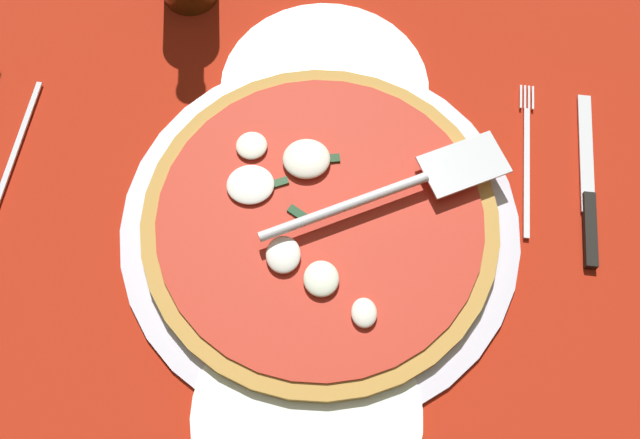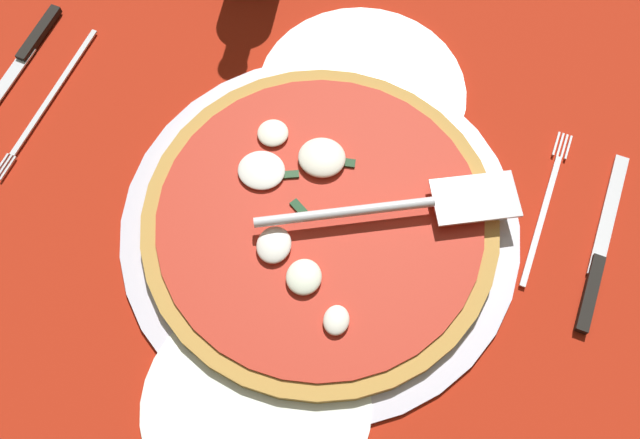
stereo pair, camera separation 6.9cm
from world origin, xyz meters
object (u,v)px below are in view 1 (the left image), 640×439
(pizza, at_px, (319,220))
(place_setting_far, at_px, (557,177))
(dinner_plate_left, at_px, (325,88))
(pizza_server, at_px, (395,189))
(dinner_plate_right, at_px, (307,415))

(pizza, xyz_separation_m, place_setting_far, (-0.05, 0.25, -0.01))
(pizza, relative_size, place_setting_far, 1.63)
(pizza, bearing_deg, dinner_plate_left, 175.56)
(dinner_plate_left, distance_m, pizza, 0.17)
(place_setting_far, bearing_deg, dinner_plate_left, 72.60)
(pizza_server, height_order, place_setting_far, pizza_server)
(place_setting_far, bearing_deg, pizza_server, 107.41)
(dinner_plate_left, height_order, pizza, pizza)
(place_setting_far, bearing_deg, dinner_plate_right, 139.89)
(dinner_plate_right, bearing_deg, pizza, 174.52)
(dinner_plate_left, distance_m, pizza_server, 0.16)
(pizza, bearing_deg, pizza_server, 104.41)
(dinner_plate_right, xyz_separation_m, place_setting_far, (-0.23, 0.27, -0.00))
(dinner_plate_left, distance_m, dinner_plate_right, 0.36)
(dinner_plate_right, height_order, pizza_server, pizza_server)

